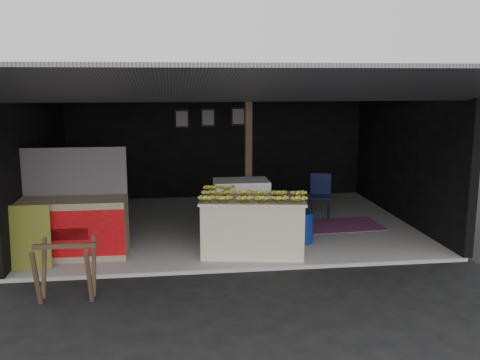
{
  "coord_description": "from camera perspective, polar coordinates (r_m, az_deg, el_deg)",
  "views": [
    {
      "loc": [
        -1.08,
        -7.43,
        2.82
      ],
      "look_at": [
        0.1,
        1.51,
        1.1
      ],
      "focal_mm": 40.0,
      "sensor_mm": 36.0,
      "label": 1
    }
  ],
  "objects": [
    {
      "name": "banana_pile",
      "position": [
        8.44,
        1.35,
        -1.26
      ],
      "size": [
        1.64,
        1.14,
        0.18
      ],
      "primitive_type": null,
      "rotation": [
        0.0,
        0.0,
        -0.16
      ],
      "color": "yellow",
      "rests_on": "banana_table"
    },
    {
      "name": "white_crate",
      "position": [
        9.28,
        0.13,
        -3.17
      ],
      "size": [
        0.95,
        0.66,
        1.04
      ],
      "rotation": [
        0.0,
        0.0,
        -0.01
      ],
      "color": "white",
      "rests_on": "concrete_slab"
    },
    {
      "name": "ground",
      "position": [
        8.02,
        0.72,
        -9.78
      ],
      "size": [
        80.0,
        80.0,
        0.0
      ],
      "primitive_type": "plane",
      "color": "black",
      "rests_on": "ground"
    },
    {
      "name": "magenta_rug",
      "position": [
        10.41,
        10.74,
        -4.74
      ],
      "size": [
        1.56,
        1.09,
        0.01
      ],
      "primitive_type": "cube",
      "rotation": [
        0.0,
        0.0,
        0.06
      ],
      "color": "#711955",
      "rests_on": "concrete_slab"
    },
    {
      "name": "green_signboard",
      "position": [
        8.44,
        -21.63,
        -5.69
      ],
      "size": [
        0.63,
        0.12,
        0.95
      ],
      "primitive_type": "cube",
      "rotation": [
        -0.09,
        0.0,
        0.0
      ],
      "color": "black",
      "rests_on": "concrete_slab"
    },
    {
      "name": "concrete_slab",
      "position": [
        10.38,
        -1.25,
        -4.8
      ],
      "size": [
        7.0,
        5.0,
        0.06
      ],
      "primitive_type": "cube",
      "color": "gray",
      "rests_on": "ground"
    },
    {
      "name": "neighbor_stall",
      "position": [
        8.8,
        -17.29,
        -4.56
      ],
      "size": [
        1.64,
        0.76,
        1.69
      ],
      "rotation": [
        0.0,
        0.0,
        -0.01
      ],
      "color": "#998466",
      "rests_on": "concrete_slab"
    },
    {
      "name": "banana_table",
      "position": [
        8.57,
        1.34,
        -4.8
      ],
      "size": [
        1.78,
        1.26,
        0.91
      ],
      "rotation": [
        0.0,
        0.0,
        -0.16
      ],
      "color": "silver",
      "rests_on": "concrete_slab"
    },
    {
      "name": "water_barrel",
      "position": [
        9.18,
        6.71,
        -5.14
      ],
      "size": [
        0.34,
        0.34,
        0.5
      ],
      "primitive_type": "cylinder",
      "color": "navy",
      "rests_on": "concrete_slab"
    },
    {
      "name": "picture_frames",
      "position": [
        12.4,
        -3.27,
        6.66
      ],
      "size": [
        1.62,
        0.04,
        0.46
      ],
      "color": "black",
      "rests_on": "shophouse"
    },
    {
      "name": "sawhorse",
      "position": [
        7.22,
        -18.11,
        -8.62
      ],
      "size": [
        0.79,
        0.69,
        0.77
      ],
      "rotation": [
        0.0,
        0.0,
        -0.02
      ],
      "color": "#463023",
      "rests_on": "ground"
    },
    {
      "name": "plastic_chair",
      "position": [
        10.87,
        8.58,
        -1.26
      ],
      "size": [
        0.5,
        0.5,
        0.87
      ],
      "rotation": [
        0.0,
        0.0,
        -0.27
      ],
      "color": "black",
      "rests_on": "concrete_slab"
    },
    {
      "name": "shophouse",
      "position": [
        10.33,
        -1.49,
        6.8
      ],
      "size": [
        7.4,
        7.29,
        3.02
      ],
      "color": "black",
      "rests_on": "ground"
    }
  ]
}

